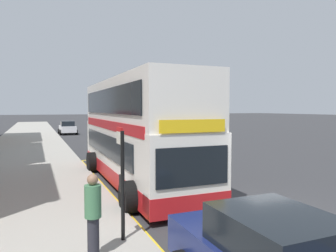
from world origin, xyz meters
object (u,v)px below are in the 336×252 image
at_px(double_decker_bus, 136,135).
at_px(pedestrian_waiting_near_sign, 93,212).
at_px(bus_stop_sign, 122,173).
at_px(parked_car_white_ahead, 67,128).

height_order(double_decker_bus, pedestrian_waiting_near_sign, double_decker_bus).
relative_size(double_decker_bus, pedestrian_waiting_near_sign, 6.20).
bearing_deg(bus_stop_sign, parked_car_white_ahead, 86.93).
height_order(bus_stop_sign, parked_car_white_ahead, bus_stop_sign).
xyz_separation_m(double_decker_bus, parked_car_white_ahead, (-0.34, 27.84, -1.26)).
distance_m(double_decker_bus, pedestrian_waiting_near_sign, 7.33).
distance_m(double_decker_bus, parked_car_white_ahead, 27.87).
distance_m(parked_car_white_ahead, pedestrian_waiting_near_sign, 34.58).
distance_m(double_decker_bus, bus_stop_sign, 6.32).
bearing_deg(double_decker_bus, parked_car_white_ahead, 90.70).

